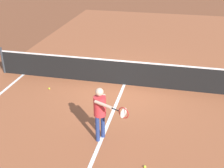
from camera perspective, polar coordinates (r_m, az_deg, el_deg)
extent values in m
plane|color=brown|center=(10.70, 2.46, -0.12)|extent=(60.00, 60.00, 0.00)
cube|color=#9E5433|center=(10.70, 2.46, -0.12)|extent=(10.62, 24.40, 0.00)
cube|color=white|center=(8.03, -1.78, -10.12)|extent=(0.10, 6.40, 0.01)
cylinder|color=#33383D|center=(12.27, -20.87, 4.40)|extent=(0.09, 0.09, 1.07)
cube|color=black|center=(10.51, 2.51, 2.10)|extent=(9.88, 0.02, 0.91)
cube|color=white|center=(10.32, 2.56, 4.53)|extent=(9.88, 0.03, 0.05)
cylinder|color=navy|center=(7.77, -1.83, -8.14)|extent=(0.11, 0.11, 0.75)
cylinder|color=navy|center=(7.63, -2.89, -8.88)|extent=(0.11, 0.11, 0.75)
cylinder|color=red|center=(7.35, -2.44, -4.41)|extent=(0.32, 0.32, 0.53)
sphere|color=beige|center=(7.15, -2.51, -1.59)|extent=(0.21, 0.21, 0.21)
cylinder|color=beige|center=(7.46, -1.61, -3.82)|extent=(0.08, 0.08, 0.51)
cylinder|color=beige|center=(6.98, -1.75, -4.12)|extent=(0.50, 0.29, 0.08)
cylinder|color=black|center=(6.79, 0.66, -5.09)|extent=(0.21, 0.12, 0.03)
torus|color=red|center=(6.67, 2.31, -5.74)|extent=(0.27, 0.14, 0.28)
cylinder|color=silver|center=(6.67, 2.31, -5.74)|extent=(0.11, 0.23, 0.25)
sphere|color=#CCE033|center=(7.07, 6.55, -16.00)|extent=(0.07, 0.07, 0.07)
sphere|color=#CCE033|center=(10.59, -12.37, -0.87)|extent=(0.07, 0.07, 0.07)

